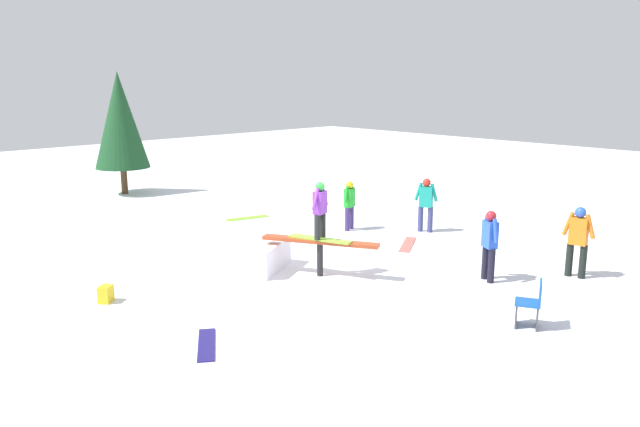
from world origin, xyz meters
name	(u,v)px	position (x,y,z in m)	size (l,w,h in m)	color
ground_plane	(320,276)	(0.00, 0.00, 0.00)	(60.00, 60.00, 0.00)	white
rail_feature	(320,245)	(0.00, 0.00, 0.72)	(2.52, 1.52, 0.85)	black
snow_kicker_ramp	(244,255)	(-1.67, -0.89, 0.32)	(1.80, 1.50, 0.65)	white
main_rider_on_rail	(320,212)	(0.00, 0.00, 1.48)	(1.51, 0.75, 1.31)	#8DCF38
bystander_green	(349,203)	(-2.52, 3.59, 0.81)	(0.28, 0.61, 1.45)	#3F2E69
bystander_blue	(490,242)	(2.81, 2.45, 0.89)	(0.61, 0.40, 1.58)	black
bystander_orange	(578,238)	(4.03, 4.11, 0.90)	(0.72, 0.29, 1.61)	black
bystander_teal	(426,202)	(-0.84, 5.02, 0.88)	(0.66, 0.37, 1.56)	#3A3D70
loose_snowboard_coral	(408,244)	(-0.28, 3.51, 0.01)	(1.54, 0.28, 0.02)	#EC645A
loose_snowboard_lime	(247,218)	(-5.79, 2.32, 0.01)	(1.39, 0.28, 0.02)	#88E328
loose_snowboard_navy	(207,345)	(1.39, -3.96, 0.01)	(1.31, 0.28, 0.02)	navy
folding_chair	(531,305)	(4.75, 0.70, 0.41)	(0.59, 0.59, 0.88)	#3F3F44
backpack_on_snow	(106,294)	(-1.74, -4.27, 0.17)	(0.30, 0.22, 0.34)	yellow
pine_tree_near	(120,120)	(-12.43, 1.49, 2.80)	(2.02, 2.02, 4.60)	#4C331E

